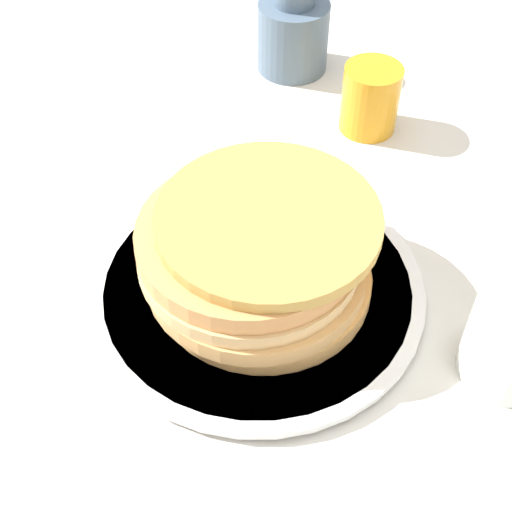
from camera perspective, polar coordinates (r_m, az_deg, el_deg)
name	(u,v)px	position (r m, az deg, el deg)	size (l,w,h in m)	color
ground_plane	(261,285)	(0.62, 0.38, -2.32)	(4.00, 4.00, 0.00)	silver
plate	(256,288)	(0.61, 0.00, -2.54)	(0.28, 0.28, 0.01)	white
pancake_stack	(257,255)	(0.58, 0.10, 0.11)	(0.19, 0.19, 0.08)	tan
juice_glass	(370,99)	(0.77, 9.13, 12.32)	(0.06, 0.06, 0.07)	orange
cream_jug	(293,33)	(0.86, 2.98, 17.37)	(0.08, 0.08, 0.10)	#4C6075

